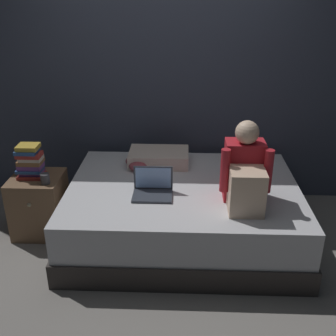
{
  "coord_description": "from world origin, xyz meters",
  "views": [
    {
      "loc": [
        0.19,
        -2.84,
        2.11
      ],
      "look_at": [
        0.07,
        0.1,
        0.77
      ],
      "focal_mm": 43.91,
      "sensor_mm": 36.0,
      "label": 1
    }
  ],
  "objects_px": {
    "bed": "(183,212)",
    "person_sitting": "(245,174)",
    "mug": "(45,179)",
    "nightstand": "(39,204)",
    "clothes_pile": "(138,164)",
    "book_stack": "(30,162)",
    "pillow": "(159,157)",
    "laptop": "(153,188)"
  },
  "relations": [
    {
      "from": "nightstand",
      "to": "mug",
      "type": "distance_m",
      "value": 0.37
    },
    {
      "from": "bed",
      "to": "nightstand",
      "type": "relative_size",
      "value": 3.64
    },
    {
      "from": "pillow",
      "to": "book_stack",
      "type": "xyz_separation_m",
      "value": [
        -1.09,
        -0.39,
        0.1
      ]
    },
    {
      "from": "bed",
      "to": "clothes_pile",
      "type": "relative_size",
      "value": 7.83
    },
    {
      "from": "bed",
      "to": "clothes_pile",
      "type": "xyz_separation_m",
      "value": [
        -0.42,
        0.34,
        0.31
      ]
    },
    {
      "from": "laptop",
      "to": "book_stack",
      "type": "bearing_deg",
      "value": 167.46
    },
    {
      "from": "nightstand",
      "to": "mug",
      "type": "xyz_separation_m",
      "value": [
        0.13,
        -0.12,
        0.32
      ]
    },
    {
      "from": "pillow",
      "to": "person_sitting",
      "type": "bearing_deg",
      "value": -46.24
    },
    {
      "from": "mug",
      "to": "clothes_pile",
      "type": "distance_m",
      "value": 0.85
    },
    {
      "from": "bed",
      "to": "mug",
      "type": "bearing_deg",
      "value": -176.65
    },
    {
      "from": "clothes_pile",
      "to": "bed",
      "type": "bearing_deg",
      "value": -38.43
    },
    {
      "from": "mug",
      "to": "nightstand",
      "type": "bearing_deg",
      "value": 137.31
    },
    {
      "from": "bed",
      "to": "person_sitting",
      "type": "xyz_separation_m",
      "value": [
        0.47,
        -0.29,
        0.51
      ]
    },
    {
      "from": "clothes_pile",
      "to": "pillow",
      "type": "bearing_deg",
      "value": 31.95
    },
    {
      "from": "book_stack",
      "to": "mug",
      "type": "distance_m",
      "value": 0.23
    },
    {
      "from": "clothes_pile",
      "to": "nightstand",
      "type": "bearing_deg",
      "value": -162.07
    },
    {
      "from": "book_stack",
      "to": "mug",
      "type": "relative_size",
      "value": 3.26
    },
    {
      "from": "laptop",
      "to": "pillow",
      "type": "bearing_deg",
      "value": 88.95
    },
    {
      "from": "nightstand",
      "to": "pillow",
      "type": "distance_m",
      "value": 1.18
    },
    {
      "from": "nightstand",
      "to": "mug",
      "type": "bearing_deg",
      "value": -42.69
    },
    {
      "from": "bed",
      "to": "book_stack",
      "type": "height_order",
      "value": "book_stack"
    },
    {
      "from": "laptop",
      "to": "book_stack",
      "type": "distance_m",
      "value": 1.11
    },
    {
      "from": "book_stack",
      "to": "bed",
      "type": "bearing_deg",
      "value": -2.72
    },
    {
      "from": "bed",
      "to": "person_sitting",
      "type": "distance_m",
      "value": 0.75
    },
    {
      "from": "bed",
      "to": "person_sitting",
      "type": "relative_size",
      "value": 3.05
    },
    {
      "from": "pillow",
      "to": "mug",
      "type": "xyz_separation_m",
      "value": [
        -0.93,
        -0.52,
        0.01
      ]
    },
    {
      "from": "mug",
      "to": "bed",
      "type": "bearing_deg",
      "value": 3.35
    },
    {
      "from": "book_stack",
      "to": "nightstand",
      "type": "bearing_deg",
      "value": -20.11
    },
    {
      "from": "nightstand",
      "to": "clothes_pile",
      "type": "bearing_deg",
      "value": 17.93
    },
    {
      "from": "mug",
      "to": "person_sitting",
      "type": "bearing_deg",
      "value": -7.6
    },
    {
      "from": "clothes_pile",
      "to": "book_stack",
      "type": "bearing_deg",
      "value": -163.34
    },
    {
      "from": "bed",
      "to": "mug",
      "type": "height_order",
      "value": "mug"
    },
    {
      "from": "laptop",
      "to": "mug",
      "type": "xyz_separation_m",
      "value": [
        -0.92,
        0.11,
        0.02
      ]
    },
    {
      "from": "person_sitting",
      "to": "book_stack",
      "type": "relative_size",
      "value": 2.23
    },
    {
      "from": "mug",
      "to": "clothes_pile",
      "type": "xyz_separation_m",
      "value": [
        0.75,
        0.4,
        -0.03
      ]
    },
    {
      "from": "bed",
      "to": "mug",
      "type": "xyz_separation_m",
      "value": [
        -1.17,
        -0.07,
        0.34
      ]
    },
    {
      "from": "person_sitting",
      "to": "pillow",
      "type": "bearing_deg",
      "value": 133.76
    },
    {
      "from": "bed",
      "to": "nightstand",
      "type": "distance_m",
      "value": 1.3
    },
    {
      "from": "nightstand",
      "to": "laptop",
      "type": "height_order",
      "value": "laptop"
    },
    {
      "from": "bed",
      "to": "clothes_pile",
      "type": "distance_m",
      "value": 0.62
    },
    {
      "from": "pillow",
      "to": "mug",
      "type": "relative_size",
      "value": 6.22
    },
    {
      "from": "nightstand",
      "to": "bed",
      "type": "bearing_deg",
      "value": -2.27
    }
  ]
}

